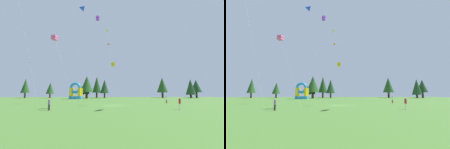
# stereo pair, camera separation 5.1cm
# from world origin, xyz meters

# --- Properties ---
(ground_plane) EXTENTS (120.00, 120.00, 0.00)m
(ground_plane) POSITION_xyz_m (0.00, 0.00, 0.00)
(ground_plane) COLOR #47752D
(kite_yellow_box) EXTENTS (3.24, 1.15, 8.94)m
(kite_yellow_box) POSITION_xyz_m (-0.03, 1.15, 8.49)
(kite_yellow_box) COLOR yellow
(kite_yellow_box) RESTS_ON ground_plane
(kite_orange_parafoil) EXTENTS (3.61, 9.99, 24.63)m
(kite_orange_parafoil) POSITION_xyz_m (-0.85, 36.03, 24.12)
(kite_orange_parafoil) COLOR orange
(kite_orange_parafoil) RESTS_ON ground_plane
(kite_purple_box) EXTENTS (4.66, 2.99, 23.48)m
(kite_purple_box) POSITION_xyz_m (-3.97, 9.20, 22.84)
(kite_purple_box) COLOR purple
(kite_purple_box) RESTS_ON ground_plane
(kite_blue_delta) EXTENTS (2.28, 4.78, 27.27)m
(kite_blue_delta) POSITION_xyz_m (-8.64, 10.17, 26.38)
(kite_blue_delta) COLOR blue
(kite_blue_delta) RESTS_ON ground_plane
(kite_pink_box) EXTENTS (5.01, 1.81, 12.85)m
(kite_pink_box) POSITION_xyz_m (-10.85, -3.87, 12.43)
(kite_pink_box) COLOR #EA599E
(kite_pink_box) RESTS_ON ground_plane
(kite_lime_diamond) EXTENTS (9.42, 3.70, 25.79)m
(kite_lime_diamond) POSITION_xyz_m (-1.21, 23.52, 24.83)
(kite_lime_diamond) COLOR #8CD826
(kite_lime_diamond) RESTS_ON ground_plane
(person_near_camera) EXTENTS (0.43, 0.43, 1.82)m
(person_near_camera) POSITION_xyz_m (9.66, -8.10, 1.08)
(person_near_camera) COLOR silver
(person_near_camera) RESTS_ON ground_plane
(person_midfield) EXTENTS (0.33, 0.33, 1.70)m
(person_midfield) POSITION_xyz_m (12.77, 5.35, 1.01)
(person_midfield) COLOR #B21E26
(person_midfield) RESTS_ON ground_plane
(person_far_side) EXTENTS (0.40, 0.40, 1.69)m
(person_far_side) POSITION_xyz_m (-9.48, -8.70, 1.00)
(person_far_side) COLOR black
(person_far_side) RESTS_ON ground_plane
(inflatable_yellow_castle) EXTENTS (4.75, 4.54, 6.67)m
(inflatable_yellow_castle) POSITION_xyz_m (-14.09, 32.09, 2.49)
(inflatable_yellow_castle) COLOR #268CD8
(inflatable_yellow_castle) RESTS_ON ground_plane
(tree_row_0) EXTENTS (4.01, 4.01, 9.17)m
(tree_row_0) POSITION_xyz_m (-40.38, 43.53, 5.72)
(tree_row_0) COLOR #4C331E
(tree_row_0) RESTS_ON ground_plane
(tree_row_1) EXTENTS (3.80, 3.80, 7.27)m
(tree_row_1) POSITION_xyz_m (-28.34, 42.72, 4.58)
(tree_row_1) COLOR #4C331E
(tree_row_1) RESTS_ON ground_plane
(tree_row_2) EXTENTS (2.69, 2.69, 5.92)m
(tree_row_2) POSITION_xyz_m (-13.80, 42.87, 3.74)
(tree_row_2) COLOR #4C331E
(tree_row_2) RESTS_ON ground_plane
(tree_row_3) EXTENTS (3.03, 3.03, 6.36)m
(tree_row_3) POSITION_xyz_m (-11.03, 40.58, 4.09)
(tree_row_3) COLOR #4C331E
(tree_row_3) RESTS_ON ground_plane
(tree_row_4) EXTENTS (6.06, 6.06, 10.16)m
(tree_row_4) POSITION_xyz_m (-10.76, 40.11, 6.40)
(tree_row_4) COLOR #4C331E
(tree_row_4) RESTS_ON ground_plane
(tree_row_5) EXTENTS (4.45, 4.45, 10.47)m
(tree_row_5) POSITION_xyz_m (-6.56, 45.68, 6.45)
(tree_row_5) COLOR #4C331E
(tree_row_5) RESTS_ON ground_plane
(tree_row_6) EXTENTS (4.31, 4.31, 8.94)m
(tree_row_6) POSITION_xyz_m (-2.66, 43.74, 5.54)
(tree_row_6) COLOR #4C331E
(tree_row_6) RESTS_ON ground_plane
(tree_row_7) EXTENTS (5.41, 5.41, 10.06)m
(tree_row_7) POSITION_xyz_m (26.28, 45.66, 6.28)
(tree_row_7) COLOR #4C331E
(tree_row_7) RESTS_ON ground_plane
(tree_row_8) EXTENTS (2.53, 2.53, 5.75)m
(tree_row_8) POSITION_xyz_m (38.51, 42.20, 3.66)
(tree_row_8) COLOR #4C331E
(tree_row_8) RESTS_ON ground_plane
(tree_row_9) EXTENTS (4.59, 4.59, 8.98)m
(tree_row_9) POSITION_xyz_m (38.70, 41.98, 5.23)
(tree_row_9) COLOR #4C331E
(tree_row_9) RESTS_ON ground_plane
(tree_row_10) EXTENTS (5.14, 5.14, 8.93)m
(tree_row_10) POSITION_xyz_m (42.88, 44.50, 5.75)
(tree_row_10) COLOR #4C331E
(tree_row_10) RESTS_ON ground_plane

